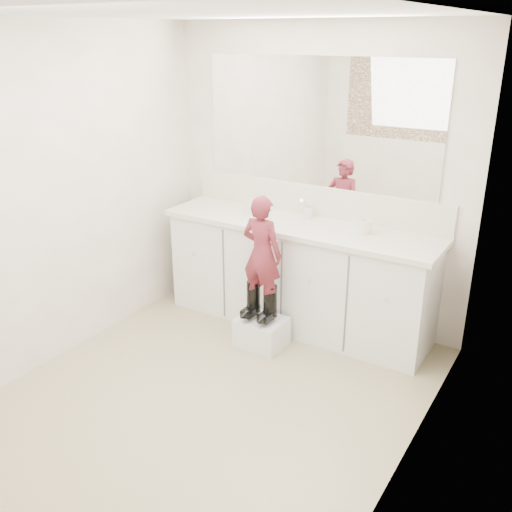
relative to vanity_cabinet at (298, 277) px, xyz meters
The scene contains 17 objects.
floor 1.30m from the vanity_cabinet, 90.00° to the right, with size 3.00×3.00×0.00m, color #8E805D.
ceiling 2.32m from the vanity_cabinet, 90.00° to the right, with size 3.00×3.00×0.00m, color white.
wall_back 0.82m from the vanity_cabinet, 90.00° to the left, with size 2.60×2.60×0.00m, color beige.
wall_left 1.95m from the vanity_cabinet, 136.70° to the right, with size 3.00×3.00×0.00m, color beige.
wall_right 1.95m from the vanity_cabinet, 43.30° to the right, with size 3.00×3.00×0.00m, color beige.
vanity_cabinet is the anchor object (origin of this frame).
countertop 0.45m from the vanity_cabinet, 90.00° to the right, with size 2.28×0.58×0.04m, color beige.
backsplash 0.64m from the vanity_cabinet, 90.00° to the left, with size 2.28×0.03×0.25m, color beige.
mirror 1.24m from the vanity_cabinet, 90.00° to the left, with size 2.00×0.02×1.00m, color white.
faucet 0.54m from the vanity_cabinet, 90.00° to the left, with size 0.08×0.08×0.10m, color silver.
cup 0.75m from the vanity_cabinet, ahead, with size 0.11×0.11×0.11m, color beige.
soap_bottle 0.73m from the vanity_cabinet, behind, with size 0.07×0.08×0.16m, color beige.
step_stool 0.57m from the vanity_cabinet, 97.15° to the right, with size 0.36×0.30×0.23m, color silver.
boot_left 0.50m from the vanity_cabinet, 105.82° to the right, with size 0.11×0.20×0.30m, color black, non-canonical shape.
boot_right 0.48m from the vanity_cabinet, 88.14° to the right, with size 0.11×0.20×0.30m, color black, non-canonical shape.
toddler 0.59m from the vanity_cabinet, 97.15° to the right, with size 0.32×0.21×0.89m, color #AB343F.
toothbrush 0.66m from the vanity_cabinet, 88.75° to the right, with size 0.01×0.01×0.14m, color #FF63BD.
Camera 1 is at (1.97, -2.62, 2.30)m, focal length 40.00 mm.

